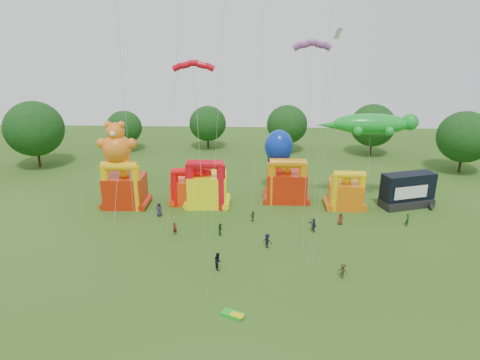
{
  "coord_description": "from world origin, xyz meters",
  "views": [
    {
      "loc": [
        2.16,
        -29.91,
        23.68
      ],
      "look_at": [
        0.12,
        18.0,
        6.94
      ],
      "focal_mm": 32.0,
      "sensor_mm": 36.0,
      "label": 1
    }
  ],
  "objects_px": {
    "gecko_kite": "(371,133)",
    "spectator_0": "(159,209)",
    "bouncy_castle_0": "(125,189)",
    "teddy_bear_kite": "(117,165)",
    "spectator_4": "(253,216)",
    "bouncy_castle_2": "(207,188)",
    "octopus_kite": "(275,166)",
    "stage_trailer": "(408,191)"
  },
  "relations": [
    {
      "from": "stage_trailer",
      "to": "spectator_0",
      "type": "xyz_separation_m",
      "value": [
        -34.43,
        -5.01,
        -1.39
      ]
    },
    {
      "from": "bouncy_castle_0",
      "to": "bouncy_castle_2",
      "type": "distance_m",
      "value": 11.63
    },
    {
      "from": "stage_trailer",
      "to": "teddy_bear_kite",
      "type": "distance_m",
      "value": 40.56
    },
    {
      "from": "bouncy_castle_0",
      "to": "teddy_bear_kite",
      "type": "height_order",
      "value": "teddy_bear_kite"
    },
    {
      "from": "stage_trailer",
      "to": "octopus_kite",
      "type": "xyz_separation_m",
      "value": [
        -18.72,
        3.81,
        2.26
      ]
    },
    {
      "from": "octopus_kite",
      "to": "spectator_4",
      "type": "height_order",
      "value": "octopus_kite"
    },
    {
      "from": "spectator_4",
      "to": "bouncy_castle_2",
      "type": "bearing_deg",
      "value": -73.29
    },
    {
      "from": "octopus_kite",
      "to": "spectator_4",
      "type": "xyz_separation_m",
      "value": [
        -3.09,
        -9.99,
        -3.85
      ]
    },
    {
      "from": "gecko_kite",
      "to": "spectator_4",
      "type": "bearing_deg",
      "value": -154.31
    },
    {
      "from": "bouncy_castle_2",
      "to": "octopus_kite",
      "type": "distance_m",
      "value": 10.98
    },
    {
      "from": "stage_trailer",
      "to": "spectator_4",
      "type": "distance_m",
      "value": 22.73
    },
    {
      "from": "gecko_kite",
      "to": "spectator_0",
      "type": "xyz_separation_m",
      "value": [
        -28.87,
        -6.65,
        -9.33
      ]
    },
    {
      "from": "bouncy_castle_0",
      "to": "bouncy_castle_2",
      "type": "xyz_separation_m",
      "value": [
        11.61,
        0.68,
        0.08
      ]
    },
    {
      "from": "teddy_bear_kite",
      "to": "spectator_4",
      "type": "distance_m",
      "value": 19.46
    },
    {
      "from": "bouncy_castle_2",
      "to": "gecko_kite",
      "type": "relative_size",
      "value": 0.51
    },
    {
      "from": "gecko_kite",
      "to": "spectator_4",
      "type": "height_order",
      "value": "gecko_kite"
    },
    {
      "from": "stage_trailer",
      "to": "gecko_kite",
      "type": "xyz_separation_m",
      "value": [
        -5.56,
        1.64,
        7.94
      ]
    },
    {
      "from": "bouncy_castle_0",
      "to": "gecko_kite",
      "type": "xyz_separation_m",
      "value": [
        34.43,
        3.35,
        7.66
      ]
    },
    {
      "from": "gecko_kite",
      "to": "bouncy_castle_0",
      "type": "bearing_deg",
      "value": -174.44
    },
    {
      "from": "spectator_0",
      "to": "spectator_4",
      "type": "relative_size",
      "value": 1.26
    },
    {
      "from": "teddy_bear_kite",
      "to": "spectator_0",
      "type": "relative_size",
      "value": 6.4
    },
    {
      "from": "gecko_kite",
      "to": "spectator_0",
      "type": "bearing_deg",
      "value": -167.03
    },
    {
      "from": "stage_trailer",
      "to": "teddy_bear_kite",
      "type": "height_order",
      "value": "teddy_bear_kite"
    },
    {
      "from": "bouncy_castle_2",
      "to": "spectator_0",
      "type": "relative_size",
      "value": 3.7
    },
    {
      "from": "bouncy_castle_0",
      "to": "octopus_kite",
      "type": "xyz_separation_m",
      "value": [
        21.27,
        5.53,
        1.98
      ]
    },
    {
      "from": "gecko_kite",
      "to": "octopus_kite",
      "type": "xyz_separation_m",
      "value": [
        -13.16,
        2.18,
        -5.68
      ]
    },
    {
      "from": "spectator_0",
      "to": "spectator_4",
      "type": "height_order",
      "value": "spectator_0"
    },
    {
      "from": "spectator_4",
      "to": "spectator_0",
      "type": "bearing_deg",
      "value": -40.53
    },
    {
      "from": "gecko_kite",
      "to": "octopus_kite",
      "type": "height_order",
      "value": "gecko_kite"
    },
    {
      "from": "spectator_0",
      "to": "teddy_bear_kite",
      "type": "bearing_deg",
      "value": 163.46
    },
    {
      "from": "spectator_0",
      "to": "spectator_4",
      "type": "xyz_separation_m",
      "value": [
        12.62,
        -1.17,
        -0.2
      ]
    },
    {
      "from": "stage_trailer",
      "to": "bouncy_castle_2",
      "type": "bearing_deg",
      "value": -177.92
    },
    {
      "from": "bouncy_castle_2",
      "to": "spectator_0",
      "type": "distance_m",
      "value": 7.45
    },
    {
      "from": "bouncy_castle_0",
      "to": "spectator_0",
      "type": "bearing_deg",
      "value": -30.66
    },
    {
      "from": "bouncy_castle_2",
      "to": "octopus_kite",
      "type": "relative_size",
      "value": 0.73
    },
    {
      "from": "spectator_4",
      "to": "gecko_kite",
      "type": "bearing_deg",
      "value": 170.46
    },
    {
      "from": "bouncy_castle_0",
      "to": "gecko_kite",
      "type": "distance_m",
      "value": 35.43
    },
    {
      "from": "bouncy_castle_0",
      "to": "teddy_bear_kite",
      "type": "bearing_deg",
      "value": -95.72
    },
    {
      "from": "gecko_kite",
      "to": "spectator_0",
      "type": "distance_m",
      "value": 31.06
    },
    {
      "from": "teddy_bear_kite",
      "to": "bouncy_castle_2",
      "type": "bearing_deg",
      "value": 12.03
    },
    {
      "from": "stage_trailer",
      "to": "octopus_kite",
      "type": "height_order",
      "value": "octopus_kite"
    },
    {
      "from": "bouncy_castle_2",
      "to": "spectator_4",
      "type": "height_order",
      "value": "bouncy_castle_2"
    }
  ]
}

